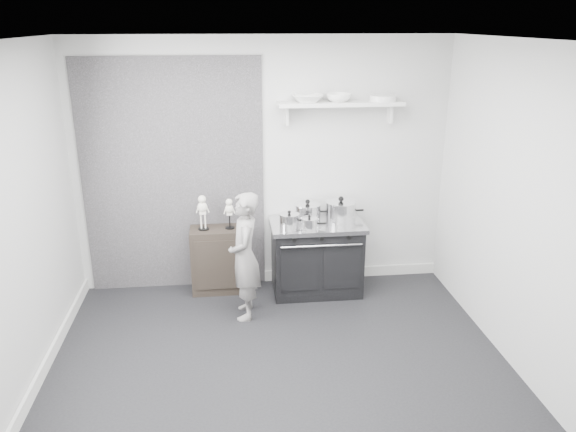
% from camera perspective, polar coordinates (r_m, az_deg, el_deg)
% --- Properties ---
extents(ground, '(4.00, 4.00, 0.00)m').
position_cam_1_polar(ground, '(4.96, -0.80, -15.55)').
color(ground, black).
rests_on(ground, ground).
extents(room_shell, '(4.02, 3.62, 2.71)m').
position_cam_1_polar(room_shell, '(4.37, -2.25, 3.45)').
color(room_shell, beige).
rests_on(room_shell, ground).
extents(wall_shelf, '(1.30, 0.26, 0.24)m').
position_cam_1_polar(wall_shelf, '(5.91, 5.35, 11.20)').
color(wall_shelf, silver).
rests_on(wall_shelf, room_shell).
extents(stove, '(0.99, 0.62, 0.80)m').
position_cam_1_polar(stove, '(6.11, 2.92, -4.18)').
color(stove, black).
rests_on(stove, ground).
extents(side_cabinet, '(0.56, 0.32, 0.72)m').
position_cam_1_polar(side_cabinet, '(6.18, -7.20, -4.44)').
color(side_cabinet, black).
rests_on(side_cabinet, ground).
extents(child, '(0.32, 0.48, 1.29)m').
position_cam_1_polar(child, '(5.52, -4.42, -4.10)').
color(child, gray).
rests_on(child, ground).
extents(pot_front_left, '(0.30, 0.21, 0.17)m').
position_cam_1_polar(pot_front_left, '(5.83, 0.14, -0.41)').
color(pot_front_left, silver).
rests_on(pot_front_left, stove).
extents(pot_back_left, '(0.38, 0.29, 0.22)m').
position_cam_1_polar(pot_back_left, '(6.05, 2.00, 0.49)').
color(pot_back_left, silver).
rests_on(pot_back_left, stove).
extents(pot_back_right, '(0.42, 0.33, 0.26)m').
position_cam_1_polar(pot_back_right, '(6.07, 5.38, 0.60)').
color(pot_back_right, silver).
rests_on(pot_back_right, stove).
extents(pot_front_center, '(0.26, 0.18, 0.15)m').
position_cam_1_polar(pot_front_center, '(5.78, 2.19, -0.74)').
color(pot_front_center, silver).
rests_on(pot_front_center, stove).
extents(skeleton_full, '(0.12, 0.08, 0.44)m').
position_cam_1_polar(skeleton_full, '(5.97, -8.67, 0.61)').
color(skeleton_full, white).
rests_on(skeleton_full, side_cabinet).
extents(skeleton_torso, '(0.11, 0.07, 0.38)m').
position_cam_1_polar(skeleton_torso, '(5.98, -5.98, 0.46)').
color(skeleton_torso, white).
rests_on(skeleton_torso, side_cabinet).
extents(bowl_large, '(0.32, 0.32, 0.08)m').
position_cam_1_polar(bowl_large, '(5.83, 1.98, 11.87)').
color(bowl_large, white).
rests_on(bowl_large, wall_shelf).
extents(bowl_small, '(0.26, 0.26, 0.08)m').
position_cam_1_polar(bowl_small, '(5.88, 5.16, 11.90)').
color(bowl_small, white).
rests_on(bowl_small, wall_shelf).
extents(plate_stack, '(0.28, 0.28, 0.06)m').
position_cam_1_polar(plate_stack, '(6.00, 9.61, 11.74)').
color(plate_stack, white).
rests_on(plate_stack, wall_shelf).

